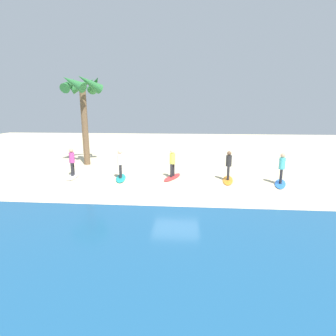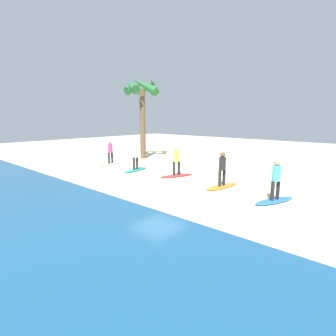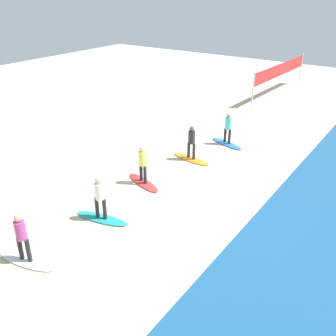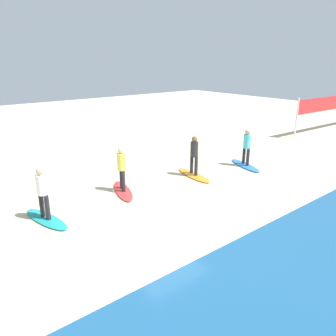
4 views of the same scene
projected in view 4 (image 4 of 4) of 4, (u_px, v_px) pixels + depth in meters
The scene contains 10 objects.
ground_plane at pixel (162, 207), 11.03m from camera, with size 60.00×60.00×0.00m, color beige.
surfboard_blue at pixel (245, 165), 15.14m from camera, with size 2.10×0.56×0.09m, color blue.
surfer_blue at pixel (247, 145), 14.82m from camera, with size 0.32×0.44×1.64m.
surfboard_orange at pixel (194, 175), 13.87m from camera, with size 2.10×0.56×0.09m, color orange.
surfer_orange at pixel (194, 153), 13.56m from camera, with size 0.32×0.46×1.64m.
surfboard_red at pixel (123, 191), 12.25m from camera, with size 2.10×0.56×0.09m, color red.
surfer_red at pixel (122, 166), 11.93m from camera, with size 0.32×0.44×1.64m.
surfboard_teal at pixel (46, 219), 10.10m from camera, with size 2.10×0.56×0.09m, color teal.
surfer_teal at pixel (42, 189), 9.79m from camera, with size 0.32×0.45×1.64m.
volleyball_net at pixel (336, 104), 22.26m from camera, with size 9.09×0.48×2.50m.
Camera 4 is at (6.15, 7.93, 4.75)m, focal length 35.12 mm.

